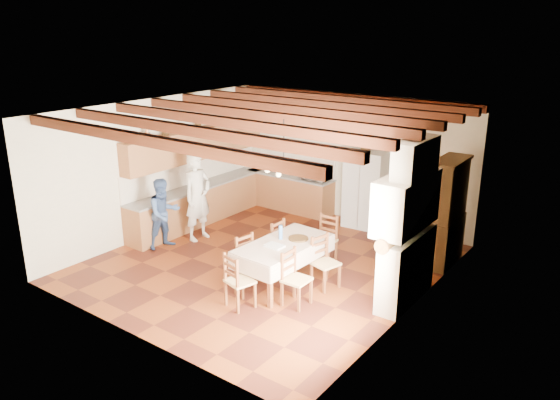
{
  "coord_description": "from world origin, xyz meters",
  "views": [
    {
      "loc": [
        6.05,
        -7.75,
        4.52
      ],
      "look_at": [
        0.1,
        0.3,
        1.25
      ],
      "focal_mm": 35.0,
      "sensor_mm": 36.0,
      "label": 1
    }
  ],
  "objects_px": {
    "chair_left_far": "(271,242)",
    "chair_right_far": "(326,262)",
    "chair_end_near": "(240,280)",
    "microwave": "(316,173)",
    "hutch": "(446,212)",
    "chair_right_near": "(297,279)",
    "chair_left_near": "(239,257)",
    "person_woman_red": "(404,235)",
    "person_woman_blue": "(164,213)",
    "person_man": "(198,197)",
    "chair_end_far": "(324,240)",
    "dining_table": "(284,247)",
    "refrigerator": "(367,189)"
  },
  "relations": [
    {
      "from": "person_man",
      "to": "person_woman_red",
      "type": "distance_m",
      "value": 4.4
    },
    {
      "from": "chair_left_far",
      "to": "microwave",
      "type": "height_order",
      "value": "microwave"
    },
    {
      "from": "microwave",
      "to": "chair_left_far",
      "type": "bearing_deg",
      "value": -84.25
    },
    {
      "from": "refrigerator",
      "to": "hutch",
      "type": "height_order",
      "value": "hutch"
    },
    {
      "from": "chair_end_near",
      "to": "person_man",
      "type": "xyz_separation_m",
      "value": [
        -2.68,
        1.77,
        0.48
      ]
    },
    {
      "from": "chair_right_near",
      "to": "chair_end_near",
      "type": "bearing_deg",
      "value": 129.72
    },
    {
      "from": "person_man",
      "to": "chair_right_near",
      "type": "bearing_deg",
      "value": -107.13
    },
    {
      "from": "hutch",
      "to": "chair_right_near",
      "type": "relative_size",
      "value": 2.18
    },
    {
      "from": "person_woman_blue",
      "to": "microwave",
      "type": "bearing_deg",
      "value": -9.76
    },
    {
      "from": "person_woman_blue",
      "to": "microwave",
      "type": "relative_size",
      "value": 2.5
    },
    {
      "from": "chair_end_far",
      "to": "person_man",
      "type": "distance_m",
      "value": 2.96
    },
    {
      "from": "chair_right_far",
      "to": "chair_left_far",
      "type": "bearing_deg",
      "value": 98.06
    },
    {
      "from": "chair_left_far",
      "to": "hutch",
      "type": "bearing_deg",
      "value": 130.82
    },
    {
      "from": "dining_table",
      "to": "chair_left_near",
      "type": "bearing_deg",
      "value": -151.95
    },
    {
      "from": "hutch",
      "to": "person_man",
      "type": "bearing_deg",
      "value": -159.13
    },
    {
      "from": "chair_end_near",
      "to": "dining_table",
      "type": "bearing_deg",
      "value": -79.6
    },
    {
      "from": "chair_right_near",
      "to": "chair_left_near",
      "type": "bearing_deg",
      "value": 85.39
    },
    {
      "from": "refrigerator",
      "to": "person_woman_blue",
      "type": "bearing_deg",
      "value": -131.36
    },
    {
      "from": "chair_left_far",
      "to": "chair_right_near",
      "type": "relative_size",
      "value": 1.0
    },
    {
      "from": "microwave",
      "to": "refrigerator",
      "type": "bearing_deg",
      "value": -7.82
    },
    {
      "from": "dining_table",
      "to": "person_woman_red",
      "type": "relative_size",
      "value": 1.31
    },
    {
      "from": "chair_left_far",
      "to": "person_woman_red",
      "type": "distance_m",
      "value": 2.51
    },
    {
      "from": "hutch",
      "to": "chair_left_far",
      "type": "height_order",
      "value": "hutch"
    },
    {
      "from": "person_woman_red",
      "to": "chair_end_far",
      "type": "bearing_deg",
      "value": -71.58
    },
    {
      "from": "hutch",
      "to": "chair_right_near",
      "type": "height_order",
      "value": "hutch"
    },
    {
      "from": "hutch",
      "to": "person_woman_blue",
      "type": "relative_size",
      "value": 1.4
    },
    {
      "from": "person_woman_blue",
      "to": "hutch",
      "type": "bearing_deg",
      "value": -49.23
    },
    {
      "from": "person_man",
      "to": "person_woman_blue",
      "type": "bearing_deg",
      "value": 164.67
    },
    {
      "from": "chair_right_near",
      "to": "person_woman_red",
      "type": "height_order",
      "value": "person_woman_red"
    },
    {
      "from": "hutch",
      "to": "chair_right_near",
      "type": "xyz_separation_m",
      "value": [
        -1.33,
        -3.12,
        -0.57
      ]
    },
    {
      "from": "chair_left_far",
      "to": "chair_end_near",
      "type": "relative_size",
      "value": 1.0
    },
    {
      "from": "person_woman_red",
      "to": "microwave",
      "type": "height_order",
      "value": "person_woman_red"
    },
    {
      "from": "chair_right_near",
      "to": "person_woman_blue",
      "type": "height_order",
      "value": "person_woman_blue"
    },
    {
      "from": "dining_table",
      "to": "person_man",
      "type": "xyz_separation_m",
      "value": [
        -2.77,
        0.67,
        0.24
      ]
    },
    {
      "from": "dining_table",
      "to": "chair_left_near",
      "type": "distance_m",
      "value": 0.86
    },
    {
      "from": "chair_right_far",
      "to": "person_woman_red",
      "type": "height_order",
      "value": "person_woman_red"
    },
    {
      "from": "chair_left_far",
      "to": "chair_end_far",
      "type": "height_order",
      "value": "same"
    },
    {
      "from": "hutch",
      "to": "person_man",
      "type": "distance_m",
      "value": 5.12
    },
    {
      "from": "chair_left_far",
      "to": "person_woman_blue",
      "type": "distance_m",
      "value": 2.43
    },
    {
      "from": "person_woman_red",
      "to": "person_woman_blue",
      "type": "bearing_deg",
      "value": -71.41
    },
    {
      "from": "chair_end_far",
      "to": "person_woman_red",
      "type": "distance_m",
      "value": 1.52
    },
    {
      "from": "refrigerator",
      "to": "chair_left_far",
      "type": "relative_size",
      "value": 1.86
    },
    {
      "from": "chair_end_near",
      "to": "microwave",
      "type": "xyz_separation_m",
      "value": [
        -1.48,
        4.57,
        0.59
      ]
    },
    {
      "from": "chair_right_near",
      "to": "person_woman_red",
      "type": "distance_m",
      "value": 2.45
    },
    {
      "from": "refrigerator",
      "to": "person_man",
      "type": "bearing_deg",
      "value": -135.46
    },
    {
      "from": "hutch",
      "to": "chair_left_near",
      "type": "relative_size",
      "value": 2.18
    },
    {
      "from": "refrigerator",
      "to": "chair_end_near",
      "type": "bearing_deg",
      "value": -92.31
    },
    {
      "from": "chair_right_far",
      "to": "person_man",
      "type": "xyz_separation_m",
      "value": [
        -3.45,
        0.34,
        0.48
      ]
    },
    {
      "from": "chair_left_far",
      "to": "chair_right_far",
      "type": "bearing_deg",
      "value": 84.78
    },
    {
      "from": "chair_left_near",
      "to": "hutch",
      "type": "bearing_deg",
      "value": 148.11
    }
  ]
}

